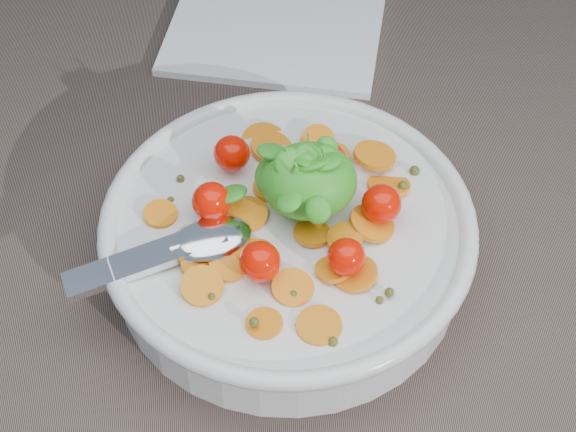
{
  "coord_description": "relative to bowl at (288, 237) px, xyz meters",
  "views": [
    {
      "loc": [
        0.0,
        -0.37,
        0.47
      ],
      "look_at": [
        0.02,
        -0.02,
        0.05
      ],
      "focal_mm": 55.0,
      "sensor_mm": 36.0,
      "label": 1
    }
  ],
  "objects": [
    {
      "name": "napkin",
      "position": [
        0.0,
        0.25,
        -0.03
      ],
      "size": [
        0.21,
        0.19,
        0.01
      ],
      "primitive_type": "cube",
      "rotation": [
        0.0,
        0.0,
        -0.22
      ],
      "color": "white",
      "rests_on": "ground"
    },
    {
      "name": "bowl",
      "position": [
        0.0,
        0.0,
        0.0
      ],
      "size": [
        0.26,
        0.24,
        0.1
      ],
      "color": "silver",
      "rests_on": "ground"
    },
    {
      "name": "ground",
      "position": [
        -0.02,
        0.02,
        -0.03
      ],
      "size": [
        6.0,
        6.0,
        0.0
      ],
      "primitive_type": "plane",
      "color": "brown",
      "rests_on": "ground"
    }
  ]
}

